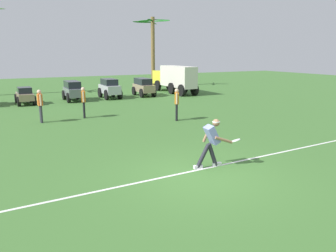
# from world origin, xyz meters

# --- Properties ---
(ground_plane) EXTENTS (80.00, 80.00, 0.00)m
(ground_plane) POSITION_xyz_m (0.00, 0.00, 0.00)
(ground_plane) COLOR #3D6C2F
(field_line_paint) EXTENTS (21.41, 1.14, 0.01)m
(field_line_paint) POSITION_xyz_m (0.00, 0.42, 0.00)
(field_line_paint) COLOR white
(field_line_paint) RESTS_ON ground_plane
(frisbee_thrower) EXTENTS (1.11, 0.52, 1.40)m
(frisbee_thrower) POSITION_xyz_m (0.62, 0.49, 0.79)
(frisbee_thrower) COLOR #23232D
(frisbee_thrower) RESTS_ON ground_plane
(frisbee_in_flight) EXTENTS (0.36, 0.36, 0.11)m
(frisbee_in_flight) POSITION_xyz_m (1.29, 0.23, 0.77)
(frisbee_in_flight) COLOR white
(teammate_near_sideline) EXTENTS (0.33, 0.47, 1.56)m
(teammate_near_sideline) POSITION_xyz_m (2.94, 6.81, 0.94)
(teammate_near_sideline) COLOR black
(teammate_near_sideline) RESTS_ON ground_plane
(teammate_midfield) EXTENTS (0.27, 0.50, 1.56)m
(teammate_midfield) POSITION_xyz_m (-0.92, 9.51, 0.94)
(teammate_midfield) COLOR black
(teammate_midfield) RESTS_ON ground_plane
(teammate_deep) EXTENTS (0.22, 0.50, 1.56)m
(teammate_deep) POSITION_xyz_m (-3.00, 9.29, 0.94)
(teammate_deep) COLOR #33333D
(teammate_deep) RESTS_ON ground_plane
(parked_car_slot_c) EXTENTS (1.17, 2.24, 1.10)m
(parked_car_slot_c) POSITION_xyz_m (-3.24, 15.85, 0.56)
(parked_car_slot_c) COLOR #998466
(parked_car_slot_c) RESTS_ON ground_plane
(parked_car_slot_d) EXTENTS (1.14, 2.40, 1.34)m
(parked_car_slot_d) POSITION_xyz_m (-0.15, 16.09, 0.72)
(parked_car_slot_d) COLOR slate
(parked_car_slot_d) RESTS_ON ground_plane
(parked_car_slot_e) EXTENTS (1.19, 2.36, 1.40)m
(parked_car_slot_e) POSITION_xyz_m (2.48, 16.14, 0.74)
(parked_car_slot_e) COLOR #B7BABF
(parked_car_slot_e) RESTS_ON ground_plane
(parked_car_slot_f) EXTENTS (1.21, 2.43, 1.34)m
(parked_car_slot_f) POSITION_xyz_m (5.19, 16.25, 0.72)
(parked_car_slot_f) COLOR #998466
(parked_car_slot_f) RESTS_ON ground_plane
(box_truck) EXTENTS (1.40, 5.90, 2.20)m
(box_truck) POSITION_xyz_m (8.26, 16.91, 1.23)
(box_truck) COLOR yellow
(box_truck) RESTS_ON ground_plane
(palm_tree_left_of_centre) EXTENTS (3.68, 3.07, 6.54)m
(palm_tree_left_of_centre) POSITION_xyz_m (8.80, 22.32, 3.83)
(palm_tree_left_of_centre) COLOR brown
(palm_tree_left_of_centre) RESTS_ON ground_plane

